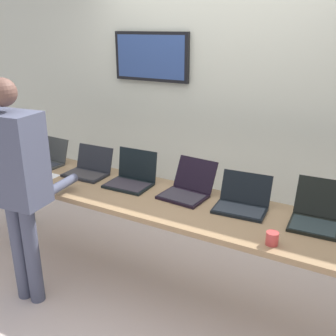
{
  "coord_description": "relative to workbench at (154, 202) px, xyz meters",
  "views": [
    {
      "loc": [
        1.42,
        -2.3,
        2.01
      ],
      "look_at": [
        0.02,
        0.19,
        0.96
      ],
      "focal_mm": 41.49,
      "sensor_mm": 36.0,
      "label": 1
    }
  ],
  "objects": [
    {
      "name": "ground",
      "position": [
        0.0,
        0.0,
        -0.76
      ],
      "size": [
        8.0,
        8.0,
        0.04
      ],
      "primitive_type": "cube",
      "color": "beige"
    },
    {
      "name": "back_wall",
      "position": [
        -0.01,
        1.13,
        0.5
      ],
      "size": [
        8.0,
        0.11,
        2.46
      ],
      "color": "beige",
      "rests_on": "ground"
    },
    {
      "name": "workbench",
      "position": [
        0.0,
        0.0,
        0.0
      ],
      "size": [
        3.72,
        0.7,
        0.79
      ],
      "color": "#9B7A53",
      "rests_on": "ground"
    },
    {
      "name": "equipment_box",
      "position": [
        -1.64,
        0.05,
        0.21
      ],
      "size": [
        0.35,
        0.31,
        0.33
      ],
      "color": "slate",
      "rests_on": "workbench"
    },
    {
      "name": "laptop_station_0",
      "position": [
        -1.24,
        0.14,
        0.1
      ],
      "size": [
        0.34,
        0.31,
        0.23
      ],
      "color": "#383A38",
      "rests_on": "workbench"
    },
    {
      "name": "laptop_station_1",
      "position": [
        -0.74,
        0.12,
        0.1
      ],
      "size": [
        0.37,
        0.3,
        0.23
      ],
      "color": "black",
      "rests_on": "workbench"
    },
    {
      "name": "laptop_station_2",
      "position": [
        -0.28,
        0.11,
        0.11
      ],
      "size": [
        0.36,
        0.31,
        0.27
      ],
      "color": "black",
      "rests_on": "workbench"
    },
    {
      "name": "laptop_station_3",
      "position": [
        0.21,
        0.15,
        0.1
      ],
      "size": [
        0.36,
        0.4,
        0.25
      ],
      "color": "black",
      "rests_on": "workbench"
    },
    {
      "name": "laptop_station_4",
      "position": [
        0.65,
        0.13,
        0.1
      ],
      "size": [
        0.38,
        0.33,
        0.23
      ],
      "color": "black",
      "rests_on": "workbench"
    },
    {
      "name": "laptop_station_5",
      "position": [
        1.14,
        0.16,
        0.11
      ],
      "size": [
        0.32,
        0.4,
        0.26
      ],
      "color": "black",
      "rests_on": "workbench"
    },
    {
      "name": "person",
      "position": [
        -0.75,
        -0.62,
        0.29
      ],
      "size": [
        0.48,
        0.62,
        1.7
      ],
      "color": "#494D63",
      "rests_on": "ground"
    },
    {
      "name": "coffee_mug",
      "position": [
        0.97,
        -0.25,
        0.09
      ],
      "size": [
        0.07,
        0.07,
        0.08
      ],
      "color": "#C53E3D",
      "rests_on": "workbench"
    },
    {
      "name": "paper_sheet",
      "position": [
        -1.04,
        -0.17,
        0.05
      ],
      "size": [
        0.21,
        0.3,
        0.0
      ],
      "color": "white",
      "rests_on": "workbench"
    }
  ]
}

